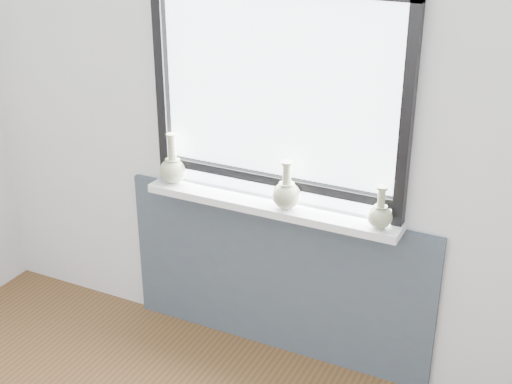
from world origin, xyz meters
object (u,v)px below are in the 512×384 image
at_px(vase_a, 173,168).
at_px(windowsill, 270,206).
at_px(vase_c, 380,215).
at_px(vase_b, 286,193).

bearing_deg(vase_a, windowsill, -0.33).
bearing_deg(windowsill, vase_a, 179.67).
bearing_deg(windowsill, vase_c, -2.52).
distance_m(windowsill, vase_c, 0.57).
bearing_deg(vase_c, vase_a, 178.58).
distance_m(windowsill, vase_a, 0.57).
relative_size(windowsill, vase_b, 5.54).
bearing_deg(vase_c, windowsill, 177.48).
bearing_deg(vase_b, windowsill, 167.93).
relative_size(windowsill, vase_a, 4.95).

